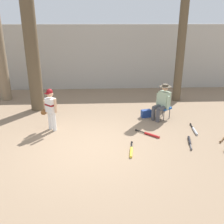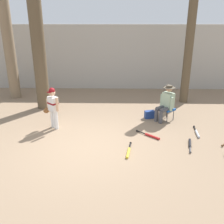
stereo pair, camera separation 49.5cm
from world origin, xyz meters
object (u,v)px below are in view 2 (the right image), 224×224
tree_near_player (38,41)px  tree_far_left (9,48)px  bat_black_composite (190,144)px  handbag_beside_stool (150,114)px  tree_behind_spectator (188,55)px  folding_stool (167,109)px  young_ballplayer (53,105)px  bat_red_barrel (150,136)px  bat_yellow_trainer (128,152)px  seated_spectator (166,102)px  bat_aluminum_silver (197,133)px

tree_near_player → tree_far_left: bearing=141.4°
bat_black_composite → handbag_beside_stool: bearing=113.8°
tree_behind_spectator → folding_stool: (-1.05, -2.00, -1.54)m
young_ballplayer → bat_red_barrel: young_ballplayer is taller
handbag_beside_stool → bat_yellow_trainer: size_ratio=0.43×
tree_near_player → bat_red_barrel: size_ratio=8.97×
tree_near_player → young_ballplayer: bearing=-66.0°
tree_behind_spectator → seated_spectator: bearing=-118.8°
bat_aluminum_silver → bat_red_barrel: bearing=-171.3°
tree_behind_spectator → handbag_beside_stool: 3.04m
young_ballplayer → bat_red_barrel: size_ratio=2.01×
handbag_beside_stool → tree_behind_spectator: bearing=49.1°
bat_yellow_trainer → seated_spectator: bearing=59.6°
tree_behind_spectator → bat_red_barrel: 4.21m
bat_black_composite → tree_far_left: bearing=146.4°
folding_stool → tree_far_left: tree_far_left is taller
tree_far_left → bat_yellow_trainer: tree_far_left is taller
tree_far_left → bat_aluminum_silver: size_ratio=6.02×
tree_behind_spectator → handbag_beside_stool: (-1.62, -1.87, -1.77)m
bat_aluminum_silver → tree_behind_spectator: bearing=83.5°
tree_near_player → handbag_beside_stool: 4.72m
seated_spectator → young_ballplayer: bearing=-168.7°
bat_yellow_trainer → bat_black_composite: size_ratio=1.07×
bat_yellow_trainer → bat_aluminum_silver: 2.39m
folding_stool → handbag_beside_stool: folding_stool is taller
seated_spectator → tree_near_player: bearing=164.7°
tree_near_player → tree_behind_spectator: 5.66m
folding_stool → seated_spectator: seated_spectator is taller
tree_near_player → bat_aluminum_silver: (5.21, -2.28, -2.47)m
seated_spectator → bat_yellow_trainer: 2.66m
folding_stool → bat_aluminum_silver: size_ratio=0.70×
handbag_beside_stool → bat_black_composite: (0.87, -1.96, -0.10)m
tree_near_player → bat_red_barrel: (3.80, -2.49, -2.47)m
folding_stool → bat_black_composite: size_ratio=0.75×
tree_behind_spectator → handbag_beside_stool: size_ratio=12.53×
tree_behind_spectator → tree_far_left: (-7.17, 0.44, 0.22)m
tree_far_left → seated_spectator: bearing=-22.4°
tree_far_left → bat_red_barrel: bearing=-34.9°
tree_near_player → tree_behind_spectator: tree_near_player is taller
tree_near_player → folding_stool: bearing=-14.3°
young_ballplayer → bat_yellow_trainer: young_ballplayer is taller
young_ballplayer → folding_stool: (3.66, 0.77, -0.38)m
handbag_beside_stool → bat_red_barrel: bearing=-95.6°
tree_near_player → young_ballplayer: (0.86, -1.92, -1.75)m
tree_behind_spectator → handbag_beside_stool: bearing=-130.9°
handbag_beside_stool → bat_red_barrel: (-0.15, -1.47, -0.10)m
bat_yellow_trainer → folding_stool: bearing=58.7°
tree_behind_spectator → bat_yellow_trainer: 5.27m
bat_red_barrel → folding_stool: bearing=62.0°
handbag_beside_stool → tree_far_left: (-5.55, 2.30, 1.99)m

